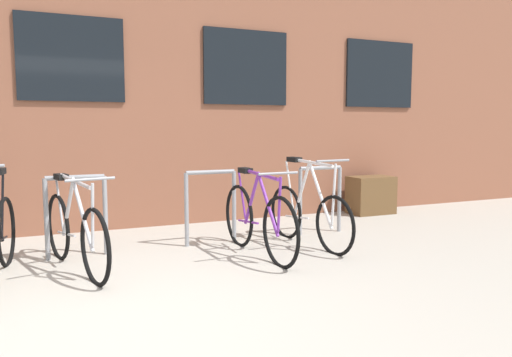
{
  "coord_description": "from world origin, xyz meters",
  "views": [
    {
      "loc": [
        -0.4,
        -3.61,
        1.39
      ],
      "look_at": [
        1.87,
        1.6,
        0.8
      ],
      "focal_mm": 34.62,
      "sensor_mm": 36.0,
      "label": 1
    }
  ],
  "objects_px": {
    "bicycle_white": "(308,213)",
    "bicycle_purple": "(258,220)",
    "planter_box": "(371,195)",
    "bicycle_silver": "(75,231)"
  },
  "relations": [
    {
      "from": "bicycle_white",
      "to": "planter_box",
      "type": "distance_m",
      "value": 2.45
    },
    {
      "from": "planter_box",
      "to": "bicycle_silver",
      "type": "bearing_deg",
      "value": -162.48
    },
    {
      "from": "bicycle_white",
      "to": "bicycle_silver",
      "type": "xyz_separation_m",
      "value": [
        -2.59,
        0.01,
        0.0
      ]
    },
    {
      "from": "bicycle_white",
      "to": "bicycle_silver",
      "type": "distance_m",
      "value": 2.59
    },
    {
      "from": "planter_box",
      "to": "bicycle_purple",
      "type": "bearing_deg",
      "value": -148.88
    },
    {
      "from": "bicycle_purple",
      "to": "bicycle_silver",
      "type": "bearing_deg",
      "value": 174.15
    },
    {
      "from": "bicycle_purple",
      "to": "planter_box",
      "type": "height_order",
      "value": "bicycle_purple"
    },
    {
      "from": "bicycle_white",
      "to": "planter_box",
      "type": "relative_size",
      "value": 2.36
    },
    {
      "from": "bicycle_purple",
      "to": "planter_box",
      "type": "bearing_deg",
      "value": 31.12
    },
    {
      "from": "bicycle_white",
      "to": "bicycle_purple",
      "type": "distance_m",
      "value": 0.75
    }
  ]
}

